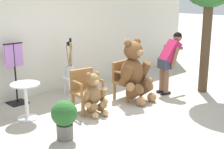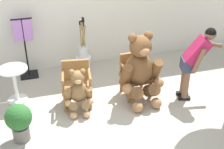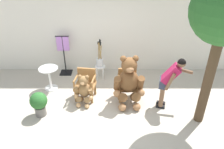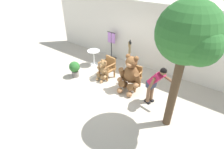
# 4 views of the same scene
# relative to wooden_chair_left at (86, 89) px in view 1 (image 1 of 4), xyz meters

# --- Properties ---
(ground_plane) EXTENTS (60.00, 60.00, 0.00)m
(ground_plane) POSITION_rel_wooden_chair_left_xyz_m (0.60, -0.68, -0.46)
(ground_plane) COLOR #B2A899
(back_wall) EXTENTS (10.00, 0.16, 2.80)m
(back_wall) POSITION_rel_wooden_chair_left_xyz_m (0.60, 1.72, 0.94)
(back_wall) COLOR silver
(back_wall) RESTS_ON ground
(wooden_chair_left) EXTENTS (0.63, 0.60, 0.86)m
(wooden_chair_left) POSITION_rel_wooden_chair_left_xyz_m (0.00, 0.00, 0.00)
(wooden_chair_left) COLOR olive
(wooden_chair_left) RESTS_ON ground
(wooden_chair_right) EXTENTS (0.59, 0.55, 0.86)m
(wooden_chair_right) POSITION_rel_wooden_chair_left_xyz_m (1.20, 0.00, 0.00)
(wooden_chair_right) COLOR olive
(wooden_chair_right) RESTS_ON ground
(teddy_bear_large) EXTENTS (0.85, 0.82, 1.42)m
(teddy_bear_large) POSITION_rel_wooden_chair_left_xyz_m (1.20, -0.26, 0.23)
(teddy_bear_large) COLOR brown
(teddy_bear_large) RESTS_ON ground
(teddy_bear_small) EXTENTS (0.54, 0.53, 0.88)m
(teddy_bear_small) POSITION_rel_wooden_chair_left_xyz_m (-0.02, -0.29, -0.03)
(teddy_bear_small) COLOR olive
(teddy_bear_small) RESTS_ON ground
(person_visitor) EXTENTS (0.87, 0.49, 1.49)m
(person_visitor) POSITION_rel_wooden_chair_left_xyz_m (2.23, -0.46, 0.43)
(person_visitor) COLOR black
(person_visitor) RESTS_ON ground
(white_stool) EXTENTS (0.34, 0.34, 0.46)m
(white_stool) POSITION_rel_wooden_chair_left_xyz_m (0.36, 1.04, -0.11)
(white_stool) COLOR white
(white_stool) RESTS_ON ground
(brush_bucket) EXTENTS (0.22, 0.22, 0.93)m
(brush_bucket) POSITION_rel_wooden_chair_left_xyz_m (0.36, 1.04, 0.21)
(brush_bucket) COLOR silver
(brush_bucket) RESTS_ON white_stool
(round_side_table) EXTENTS (0.56, 0.56, 0.72)m
(round_side_table) POSITION_rel_wooden_chair_left_xyz_m (-1.14, 0.42, -0.01)
(round_side_table) COLOR white
(round_side_table) RESTS_ON ground
(potted_plant) EXTENTS (0.44, 0.44, 0.68)m
(potted_plant) POSITION_rel_wooden_chair_left_xyz_m (-1.11, -0.81, -0.07)
(potted_plant) COLOR slate
(potted_plant) RESTS_ON ground
(clothing_display_stand) EXTENTS (0.44, 0.40, 1.36)m
(clothing_display_stand) POSITION_rel_wooden_chair_left_xyz_m (-0.85, 1.39, 0.26)
(clothing_display_stand) COLOR black
(clothing_display_stand) RESTS_ON ground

